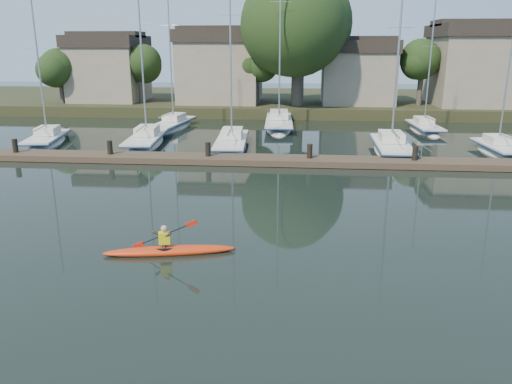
# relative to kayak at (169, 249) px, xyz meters

# --- Properties ---
(ground) EXTENTS (160.00, 160.00, 0.00)m
(ground) POSITION_rel_kayak_xyz_m (1.81, -0.40, -0.17)
(ground) COLOR black
(ground) RESTS_ON ground
(kayak) EXTENTS (4.44, 1.45, 1.41)m
(kayak) POSITION_rel_kayak_xyz_m (0.00, 0.00, 0.00)
(kayak) COLOR #CC450F
(kayak) RESTS_ON ground
(dock) EXTENTS (34.00, 2.00, 1.80)m
(dock) POSITION_rel_kayak_xyz_m (1.81, 13.60, 0.03)
(dock) COLOR #4E402C
(dock) RESTS_ON ground
(sailboat_0) EXTENTS (3.42, 7.46, 11.43)m
(sailboat_0) POSITION_rel_kayak_xyz_m (-13.65, 18.30, -0.36)
(sailboat_0) COLOR silver
(sailboat_0) RESTS_ON ground
(sailboat_1) EXTENTS (2.94, 8.72, 13.98)m
(sailboat_1) POSITION_rel_kayak_xyz_m (-6.56, 18.73, -0.36)
(sailboat_1) COLOR silver
(sailboat_1) RESTS_ON ground
(sailboat_2) EXTENTS (2.66, 9.02, 14.75)m
(sailboat_2) POSITION_rel_kayak_xyz_m (-0.43, 18.26, -0.35)
(sailboat_2) COLOR silver
(sailboat_2) RESTS_ON ground
(sailboat_3) EXTENTS (2.40, 8.41, 13.47)m
(sailboat_3) POSITION_rel_kayak_xyz_m (10.18, 17.57, -0.37)
(sailboat_3) COLOR silver
(sailboat_3) RESTS_ON ground
(sailboat_4) EXTENTS (2.29, 6.49, 10.85)m
(sailboat_4) POSITION_rel_kayak_xyz_m (17.06, 17.92, -0.35)
(sailboat_4) COLOR silver
(sailboat_4) RESTS_ON ground
(sailboat_5) EXTENTS (2.88, 8.75, 14.21)m
(sailboat_5) POSITION_rel_kayak_xyz_m (-6.51, 25.95, -0.35)
(sailboat_5) COLOR silver
(sailboat_5) RESTS_ON ground
(sailboat_6) EXTENTS (2.77, 10.95, 17.27)m
(sailboat_6) POSITION_rel_kayak_xyz_m (2.37, 27.42, -0.37)
(sailboat_6) COLOR silver
(sailboat_6) RESTS_ON ground
(sailboat_7) EXTENTS (2.18, 7.23, 11.54)m
(sailboat_7) POSITION_rel_kayak_xyz_m (14.28, 26.40, -0.34)
(sailboat_7) COLOR silver
(sailboat_7) RESTS_ON ground
(shore) EXTENTS (90.00, 25.25, 12.75)m
(shore) POSITION_rel_kayak_xyz_m (3.42, 39.89, 3.06)
(shore) COLOR #263219
(shore) RESTS_ON ground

